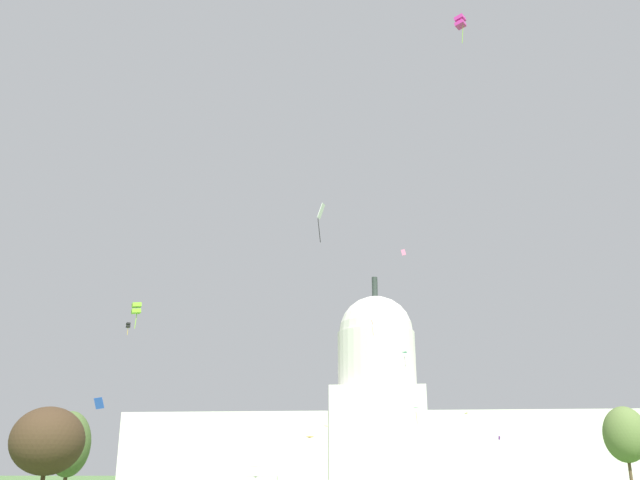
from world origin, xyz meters
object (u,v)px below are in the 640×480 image
object	(u,v)px
tree_west_mid	(47,441)
kite_gold_low	(464,416)
kite_white_mid	(321,215)
kite_orange_low	(309,439)
kite_yellow_low	(328,429)
event_tent	(258,470)
kite_blue_low	(99,403)
kite_black_mid	(128,325)
kite_pink_mid	(403,252)
kite_lime_mid	(136,308)
kite_violet_low	(499,438)
kite_green_low	(416,410)
tree_east_far	(625,434)
tree_west_far	(69,444)
kite_turquoise_mid	(406,354)
capitol_building	(378,423)
kite_red_high	(372,324)
kite_magenta_high	(460,22)

from	to	relation	value
tree_west_mid	kite_gold_low	distance (m)	110.35
tree_west_mid	kite_white_mid	world-z (taller)	kite_white_mid
kite_orange_low	kite_yellow_low	size ratio (longest dim) A/B	0.43
event_tent	kite_blue_low	distance (m)	29.88
kite_black_mid	kite_pink_mid	distance (m)	48.71
kite_white_mid	kite_orange_low	size ratio (longest dim) A/B	2.86
kite_blue_low	kite_black_mid	distance (m)	45.38
kite_lime_mid	kite_violet_low	distance (m)	135.20
event_tent	kite_green_low	world-z (taller)	kite_green_low
tree_east_far	kite_lime_mid	bearing A→B (deg)	-138.92
tree_west_far	kite_green_low	bearing A→B (deg)	53.02
kite_lime_mid	kite_orange_low	bearing A→B (deg)	-37.18
tree_west_mid	kite_turquoise_mid	bearing A→B (deg)	58.85
event_tent	kite_black_mid	size ratio (longest dim) A/B	2.94
kite_lime_mid	capitol_building	bearing A→B (deg)	-35.84
tree_east_far	kite_blue_low	size ratio (longest dim) A/B	10.96
tree_west_mid	kite_black_mid	distance (m)	33.10
event_tent	tree_west_mid	world-z (taller)	tree_west_mid
tree_east_far	kite_turquoise_mid	bearing A→B (deg)	129.00
kite_yellow_low	kite_red_high	bearing A→B (deg)	-62.84
tree_east_far	kite_pink_mid	bearing A→B (deg)	-148.59
kite_turquoise_mid	kite_green_low	distance (m)	17.85
kite_white_mid	kite_turquoise_mid	bearing A→B (deg)	-120.74
tree_west_mid	kite_yellow_low	bearing A→B (deg)	68.39
tree_east_far	kite_blue_low	world-z (taller)	tree_east_far
tree_west_far	kite_green_low	xyz separation A→B (m)	(55.60, 73.82, 10.54)
tree_west_far	event_tent	bearing A→B (deg)	-10.89
kite_gold_low	kite_yellow_low	bearing A→B (deg)	-37.44
event_tent	kite_magenta_high	distance (m)	64.49
tree_east_far	kite_white_mid	bearing A→B (deg)	-126.22
kite_white_mid	kite_black_mid	bearing A→B (deg)	-78.65
capitol_building	kite_yellow_low	distance (m)	52.78
kite_yellow_low	event_tent	bearing A→B (deg)	-169.36
kite_lime_mid	kite_red_high	bearing A→B (deg)	-40.05
kite_red_high	kite_violet_low	xyz separation A→B (m)	(32.07, 27.29, -25.33)
event_tent	kite_black_mid	xyz separation A→B (m)	(-25.46, 13.96, 23.40)
tree_east_far	kite_red_high	bearing A→B (deg)	136.71
tree_east_far	kite_green_low	world-z (taller)	kite_green_low
event_tent	kite_black_mid	distance (m)	37.29
kite_blue_low	kite_yellow_low	world-z (taller)	kite_yellow_low
kite_blue_low	kite_violet_low	xyz separation A→B (m)	(60.22, 117.50, 1.15)
tree_west_mid	kite_red_high	bearing A→B (deg)	62.37
tree_west_mid	kite_lime_mid	size ratio (longest dim) A/B	4.55
kite_yellow_low	kite_magenta_high	xyz separation A→B (m)	(23.12, -87.61, 43.13)
kite_magenta_high	tree_west_far	bearing A→B (deg)	92.50
kite_gold_low	kite_lime_mid	distance (m)	119.24
kite_violet_low	capitol_building	bearing A→B (deg)	83.67
kite_orange_low	kite_lime_mid	size ratio (longest dim) A/B	0.50
kite_yellow_low	kite_pink_mid	bearing A→B (deg)	-149.56
tree_west_mid	kite_lime_mid	world-z (taller)	kite_lime_mid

